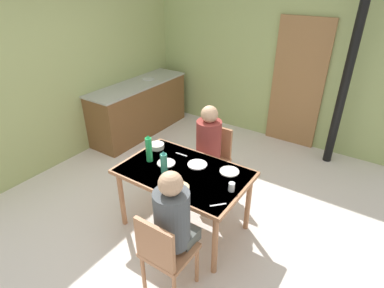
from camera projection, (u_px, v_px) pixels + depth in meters
The scene contains 22 objects.
ground_plane at pixel (168, 214), 3.74m from camera, with size 7.00×7.00×0.00m, color silver.
wall_back at pixel (267, 55), 5.04m from camera, with size 4.40×0.10×2.74m, color #9AAB69.
wall_left at pixel (79, 63), 4.59m from camera, with size 0.10×4.04×2.74m, color #9DA969.
door_wooden at pixel (297, 85), 4.87m from camera, with size 0.80×0.05×2.00m, color olive.
stove_pipe_column at pixel (348, 72), 4.15m from camera, with size 0.12×0.12×2.74m, color black.
kitchen_counter at pixel (139, 108), 5.47m from camera, with size 0.61×1.93×0.91m.
dining_table at pixel (184, 177), 3.25m from camera, with size 1.32×0.85×0.74m.
chair_near_diner at pixel (164, 252), 2.59m from camera, with size 0.40×0.40×0.87m.
chair_far_diner at pixel (213, 156), 3.94m from camera, with size 0.40×0.40×0.87m.
person_near_diner at pixel (173, 216), 2.56m from camera, with size 0.30×0.37×0.77m.
person_far_diner at pixel (208, 141), 3.71m from camera, with size 0.30×0.37×0.77m.
water_bottle_green_near at pixel (164, 164), 3.08m from camera, with size 0.07×0.07×0.28m.
water_bottle_green_far at pixel (149, 149), 3.32m from camera, with size 0.07×0.07×0.31m.
serving_bowl_center at pixel (157, 146), 3.62m from camera, with size 0.17×0.17×0.06m, color silver.
dinner_plate_near_left at pixel (166, 163), 3.34m from camera, with size 0.19×0.19×0.01m, color white.
dinner_plate_near_right at pixel (197, 164), 3.31m from camera, with size 0.21×0.21×0.01m, color white.
dinner_plate_far_center at pixel (229, 171), 3.19m from camera, with size 0.20×0.20×0.01m, color white.
drinking_glass_by_near_diner at pixel (168, 178), 3.03m from camera, with size 0.06×0.06×0.09m, color silver.
drinking_glass_by_far_diner at pixel (232, 187), 2.90m from camera, with size 0.06×0.06×0.09m, color silver.
bread_plate_sliced at pixel (179, 188), 2.95m from camera, with size 0.19×0.19×0.02m, color #DBB77A.
cutlery_knife_near at pixel (181, 154), 3.50m from camera, with size 0.15×0.02×0.00m, color silver.
cutlery_fork_near at pixel (218, 205), 2.74m from camera, with size 0.15×0.02×0.00m, color silver.
Camera 1 is at (1.85, -2.22, 2.53)m, focal length 29.22 mm.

